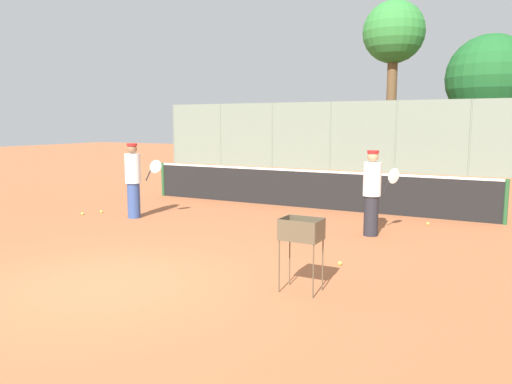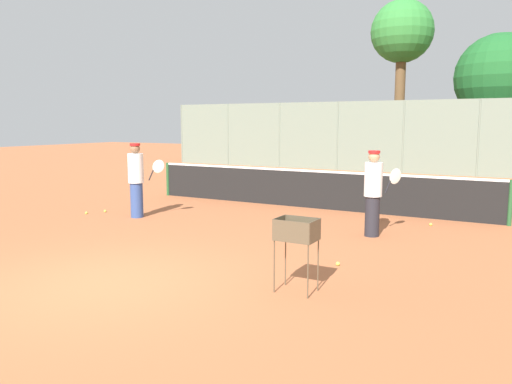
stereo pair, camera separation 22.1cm
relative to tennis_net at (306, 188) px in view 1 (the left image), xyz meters
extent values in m
plane|color=#B7663D|center=(0.00, -7.62, -0.56)|extent=(80.00, 80.00, 0.00)
cylinder|color=#26592D|center=(-5.01, 0.00, -0.02)|extent=(0.10, 0.10, 1.07)
cylinder|color=#26592D|center=(5.01, 0.00, -0.02)|extent=(0.10, 0.10, 1.07)
cube|color=black|center=(0.00, 0.00, -0.05)|extent=(10.02, 0.01, 1.01)
cube|color=white|center=(0.00, 0.00, 0.48)|extent=(10.02, 0.02, 0.06)
cylinder|color=gray|center=(-12.94, 11.09, 1.14)|extent=(0.08, 0.08, 3.40)
cylinder|color=gray|center=(-9.71, 11.09, 1.14)|extent=(0.08, 0.08, 3.40)
cylinder|color=gray|center=(-6.47, 11.09, 1.14)|extent=(0.08, 0.08, 3.40)
cylinder|color=gray|center=(-3.24, 11.09, 1.14)|extent=(0.08, 0.08, 3.40)
cylinder|color=gray|center=(0.00, 11.09, 1.14)|extent=(0.08, 0.08, 3.40)
cylinder|color=gray|center=(3.24, 11.09, 1.14)|extent=(0.08, 0.08, 3.40)
cube|color=gray|center=(0.00, 11.09, 1.14)|extent=(25.88, 0.01, 3.40)
cylinder|color=brown|center=(3.65, 15.07, 1.08)|extent=(0.41, 0.41, 3.28)
sphere|color=#1E6028|center=(3.65, 15.07, 4.01)|extent=(4.30, 4.30, 4.30)
cylinder|color=brown|center=(-1.15, 14.93, 2.53)|extent=(0.54, 0.54, 6.18)
sphere|color=#338438|center=(-1.15, 14.93, 6.61)|extent=(3.29, 3.29, 3.29)
cylinder|color=#334C8C|center=(-3.24, -3.40, -0.12)|extent=(0.31, 0.31, 0.88)
cylinder|color=white|center=(-3.24, -3.40, 0.68)|extent=(0.38, 0.38, 0.73)
sphere|color=#8C6647|center=(-3.24, -3.40, 1.17)|extent=(0.24, 0.24, 0.24)
cylinder|color=red|center=(-3.24, -3.40, 1.27)|extent=(0.25, 0.25, 0.06)
cylinder|color=black|center=(-2.93, -3.18, 0.50)|extent=(0.14, 0.11, 0.27)
ellipsoid|color=silver|center=(-2.78, -3.07, 0.72)|extent=(0.34, 0.26, 0.43)
cylinder|color=#26262D|center=(2.53, -2.60, -0.13)|extent=(0.30, 0.30, 0.85)
cylinder|color=white|center=(2.53, -2.60, 0.64)|extent=(0.37, 0.37, 0.71)
sphere|color=tan|center=(2.53, -2.60, 1.11)|extent=(0.23, 0.23, 0.23)
cylinder|color=red|center=(2.53, -2.60, 1.21)|extent=(0.24, 0.24, 0.06)
cylinder|color=black|center=(2.77, -2.31, 0.47)|extent=(0.12, 0.13, 0.27)
ellipsoid|color=silver|center=(2.88, -2.17, 0.69)|extent=(0.28, 0.33, 0.43)
cylinder|color=brown|center=(2.34, -6.72, -0.18)|extent=(0.02, 0.02, 0.75)
cylinder|color=brown|center=(2.85, -6.72, -0.18)|extent=(0.02, 0.02, 0.75)
cylinder|color=brown|center=(2.34, -6.36, -0.18)|extent=(0.02, 0.02, 0.75)
cylinder|color=brown|center=(2.85, -6.36, -0.18)|extent=(0.02, 0.02, 0.75)
cube|color=brown|center=(2.60, -6.54, 0.20)|extent=(0.55, 0.40, 0.01)
cube|color=brown|center=(2.60, -6.74, 0.34)|extent=(0.55, 0.01, 0.30)
cube|color=brown|center=(2.60, -6.34, 0.34)|extent=(0.55, 0.01, 0.30)
cube|color=brown|center=(2.32, -6.54, 0.34)|extent=(0.01, 0.40, 0.30)
cube|color=brown|center=(2.87, -6.54, 0.34)|extent=(0.01, 0.40, 0.30)
sphere|color=#D1E54C|center=(2.70, -6.69, 0.24)|extent=(0.07, 0.07, 0.07)
sphere|color=#D1E54C|center=(2.60, -6.57, 0.29)|extent=(0.07, 0.07, 0.07)
sphere|color=#D1E54C|center=(2.65, -6.43, 0.29)|extent=(0.07, 0.07, 0.07)
sphere|color=#D1E54C|center=(2.61, -6.54, 0.29)|extent=(0.07, 0.07, 0.07)
sphere|color=#D1E54C|center=(2.45, -6.48, 0.24)|extent=(0.07, 0.07, 0.07)
sphere|color=#D1E54C|center=(2.51, -6.52, 0.24)|extent=(0.07, 0.07, 0.07)
sphere|color=#D1E54C|center=(2.42, -6.50, 0.24)|extent=(0.07, 0.07, 0.07)
sphere|color=#D1E54C|center=(2.63, -6.69, 0.24)|extent=(0.07, 0.07, 0.07)
sphere|color=#D1E54C|center=(-4.47, -3.29, -0.53)|extent=(0.07, 0.07, 0.07)
sphere|color=#D1E54C|center=(-4.69, -3.73, -0.53)|extent=(0.07, 0.07, 0.07)
sphere|color=#D1E54C|center=(2.67, -5.03, -0.53)|extent=(0.07, 0.07, 0.07)
sphere|color=#D1E54C|center=(3.43, -0.89, -0.53)|extent=(0.07, 0.07, 0.07)
cube|color=#B2B7BC|center=(-4.00, 16.00, -0.11)|extent=(4.20, 1.70, 0.90)
cube|color=#33383D|center=(-4.20, 16.00, 0.69)|extent=(2.20, 1.50, 0.70)
camera|label=1|loc=(5.22, -12.84, 1.81)|focal=35.00mm
camera|label=2|loc=(5.41, -12.74, 1.81)|focal=35.00mm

